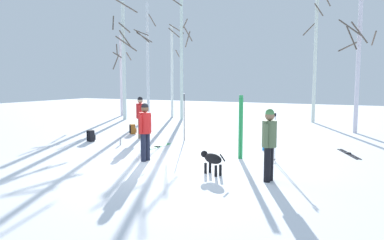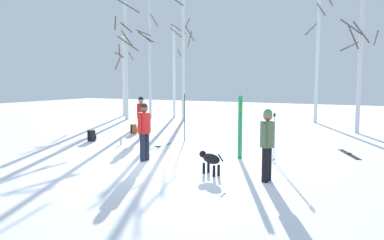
{
  "view_description": "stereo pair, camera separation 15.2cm",
  "coord_description": "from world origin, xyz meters",
  "px_view_note": "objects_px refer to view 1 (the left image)",
  "views": [
    {
      "loc": [
        5.03,
        -8.86,
        2.36
      ],
      "look_at": [
        -0.48,
        2.56,
        1.0
      ],
      "focal_mm": 34.2,
      "sensor_mm": 36.0,
      "label": 1
    },
    {
      "loc": [
        5.16,
        -8.8,
        2.36
      ],
      "look_at": [
        -0.48,
        2.56,
        1.0
      ],
      "focal_mm": 34.2,
      "sensor_mm": 36.0,
      "label": 2
    }
  ],
  "objects_px": {
    "ski_pair_lying_1": "(157,147)",
    "birch_tree_6": "(358,59)",
    "person_1": "(269,140)",
    "water_bottle_0": "(263,147)",
    "birch_tree_3": "(172,70)",
    "ski_pair_planted_0": "(241,127)",
    "birch_tree_2": "(148,59)",
    "dog": "(212,159)",
    "backpack_1": "(91,136)",
    "ski_poles_0": "(275,136)",
    "birch_tree_4": "(182,56)",
    "person_0": "(140,114)",
    "person_2": "(145,128)",
    "water_bottle_1": "(120,142)",
    "backpack_0": "(133,129)",
    "birch_tree_1": "(124,58)",
    "ski_pair_planted_1": "(184,117)",
    "ski_pair_lying_0": "(349,154)",
    "birch_tree_5": "(315,54)",
    "birch_tree_0": "(121,74)"
  },
  "relations": [
    {
      "from": "ski_pair_lying_1",
      "to": "birch_tree_6",
      "type": "height_order",
      "value": "birch_tree_6"
    },
    {
      "from": "person_1",
      "to": "water_bottle_0",
      "type": "relative_size",
      "value": 8.0
    },
    {
      "from": "water_bottle_0",
      "to": "birch_tree_3",
      "type": "bearing_deg",
      "value": 133.53
    },
    {
      "from": "ski_pair_planted_0",
      "to": "birch_tree_2",
      "type": "xyz_separation_m",
      "value": [
        -9.04,
        8.99,
        2.74
      ]
    },
    {
      "from": "dog",
      "to": "backpack_1",
      "type": "height_order",
      "value": "dog"
    },
    {
      "from": "ski_pair_planted_0",
      "to": "ski_pair_lying_1",
      "type": "bearing_deg",
      "value": 170.54
    },
    {
      "from": "ski_poles_0",
      "to": "birch_tree_3",
      "type": "distance_m",
      "value": 14.07
    },
    {
      "from": "water_bottle_0",
      "to": "birch_tree_4",
      "type": "xyz_separation_m",
      "value": [
        -7.12,
        7.71,
        3.74
      ]
    },
    {
      "from": "ski_pair_planted_0",
      "to": "ski_poles_0",
      "type": "height_order",
      "value": "ski_pair_planted_0"
    },
    {
      "from": "backpack_1",
      "to": "water_bottle_0",
      "type": "height_order",
      "value": "backpack_1"
    },
    {
      "from": "ski_poles_0",
      "to": "person_0",
      "type": "bearing_deg",
      "value": 161.0
    },
    {
      "from": "person_2",
      "to": "dog",
      "type": "height_order",
      "value": "person_2"
    },
    {
      "from": "person_0",
      "to": "water_bottle_1",
      "type": "height_order",
      "value": "person_0"
    },
    {
      "from": "ski_pair_lying_1",
      "to": "backpack_0",
      "type": "distance_m",
      "value": 3.6
    },
    {
      "from": "dog",
      "to": "backpack_1",
      "type": "bearing_deg",
      "value": 157.11
    },
    {
      "from": "person_1",
      "to": "ski_pair_planted_0",
      "type": "distance_m",
      "value": 2.51
    },
    {
      "from": "birch_tree_6",
      "to": "backpack_0",
      "type": "bearing_deg",
      "value": -152.41
    },
    {
      "from": "ski_poles_0",
      "to": "birch_tree_4",
      "type": "relative_size",
      "value": 0.19
    },
    {
      "from": "backpack_1",
      "to": "birch_tree_6",
      "type": "height_order",
      "value": "birch_tree_6"
    },
    {
      "from": "person_1",
      "to": "backpack_1",
      "type": "height_order",
      "value": "person_1"
    },
    {
      "from": "water_bottle_0",
      "to": "dog",
      "type": "bearing_deg",
      "value": -95.37
    },
    {
      "from": "water_bottle_1",
      "to": "birch_tree_1",
      "type": "bearing_deg",
      "value": 125.13
    },
    {
      "from": "person_1",
      "to": "birch_tree_3",
      "type": "xyz_separation_m",
      "value": [
        -9.49,
        12.56,
        2.1
      ]
    },
    {
      "from": "person_0",
      "to": "dog",
      "type": "xyz_separation_m",
      "value": [
        4.95,
        -4.19,
        -0.59
      ]
    },
    {
      "from": "ski_pair_planted_0",
      "to": "backpack_1",
      "type": "height_order",
      "value": "ski_pair_planted_0"
    },
    {
      "from": "ski_poles_0",
      "to": "birch_tree_6",
      "type": "relative_size",
      "value": 0.22
    },
    {
      "from": "person_0",
      "to": "person_2",
      "type": "bearing_deg",
      "value": -54.42
    },
    {
      "from": "water_bottle_1",
      "to": "birch_tree_6",
      "type": "relative_size",
      "value": 0.04
    },
    {
      "from": "birch_tree_1",
      "to": "backpack_0",
      "type": "bearing_deg",
      "value": -50.73
    },
    {
      "from": "birch_tree_3",
      "to": "birch_tree_6",
      "type": "distance_m",
      "value": 11.42
    },
    {
      "from": "ski_pair_planted_1",
      "to": "backpack_0",
      "type": "bearing_deg",
      "value": 168.23
    },
    {
      "from": "birch_tree_3",
      "to": "birch_tree_6",
      "type": "height_order",
      "value": "birch_tree_6"
    },
    {
      "from": "birch_tree_6",
      "to": "person_2",
      "type": "bearing_deg",
      "value": -120.62
    },
    {
      "from": "ski_poles_0",
      "to": "birch_tree_2",
      "type": "xyz_separation_m",
      "value": [
        -10.07,
        8.97,
        2.93
      ]
    },
    {
      "from": "person_1",
      "to": "water_bottle_1",
      "type": "height_order",
      "value": "person_1"
    },
    {
      "from": "birch_tree_1",
      "to": "birch_tree_2",
      "type": "xyz_separation_m",
      "value": [
        1.0,
        1.1,
        -0.05
      ]
    },
    {
      "from": "person_0",
      "to": "backpack_1",
      "type": "xyz_separation_m",
      "value": [
        -1.28,
        -1.56,
        -0.77
      ]
    },
    {
      "from": "ski_pair_planted_0",
      "to": "birch_tree_2",
      "type": "bearing_deg",
      "value": 135.17
    },
    {
      "from": "person_2",
      "to": "birch_tree_3",
      "type": "relative_size",
      "value": 0.29
    },
    {
      "from": "dog",
      "to": "ski_pair_lying_0",
      "type": "bearing_deg",
      "value": 55.01
    },
    {
      "from": "dog",
      "to": "birch_tree_4",
      "type": "bearing_deg",
      "value": 120.63
    },
    {
      "from": "ski_pair_planted_1",
      "to": "birch_tree_5",
      "type": "height_order",
      "value": "birch_tree_5"
    },
    {
      "from": "dog",
      "to": "water_bottle_0",
      "type": "bearing_deg",
      "value": 84.63
    },
    {
      "from": "person_2",
      "to": "ski_pair_planted_0",
      "type": "bearing_deg",
      "value": 31.34
    },
    {
      "from": "birch_tree_0",
      "to": "birch_tree_3",
      "type": "relative_size",
      "value": 0.91
    },
    {
      "from": "ski_poles_0",
      "to": "birch_tree_5",
      "type": "distance_m",
      "value": 11.6
    },
    {
      "from": "birch_tree_0",
      "to": "birch_tree_4",
      "type": "xyz_separation_m",
      "value": [
        4.9,
        -0.54,
        1.03
      ]
    },
    {
      "from": "dog",
      "to": "water_bottle_1",
      "type": "relative_size",
      "value": 3.07
    },
    {
      "from": "water_bottle_1",
      "to": "ski_pair_lying_1",
      "type": "bearing_deg",
      "value": 6.65
    },
    {
      "from": "birch_tree_2",
      "to": "birch_tree_4",
      "type": "bearing_deg",
      "value": 9.23
    }
  ]
}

